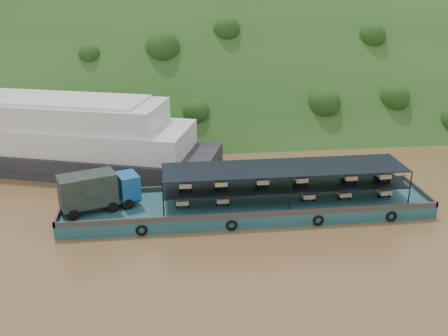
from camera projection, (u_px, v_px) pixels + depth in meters
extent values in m
plane|color=brown|center=(248.00, 208.00, 49.25)|extent=(160.00, 160.00, 0.00)
cube|color=#183914|center=(212.00, 114.00, 82.61)|extent=(140.00, 39.60, 39.60)
cube|color=#16414E|center=(247.00, 207.00, 48.17)|extent=(35.00, 7.00, 1.20)
cube|color=#592D19|center=(242.00, 185.00, 51.01)|extent=(35.00, 0.20, 0.50)
cube|color=#592D19|center=(254.00, 214.00, 44.71)|extent=(35.00, 0.20, 0.50)
cube|color=#592D19|center=(419.00, 190.00, 49.79)|extent=(0.20, 7.00, 0.50)
cube|color=#592D19|center=(61.00, 208.00, 45.94)|extent=(0.20, 7.00, 0.50)
torus|color=black|center=(142.00, 230.00, 43.79)|extent=(1.06, 0.26, 1.06)
torus|color=black|center=(232.00, 225.00, 44.67)|extent=(1.06, 0.26, 1.06)
torus|color=black|center=(318.00, 221.00, 45.56)|extent=(1.06, 0.26, 1.06)
torus|color=black|center=(391.00, 216.00, 46.33)|extent=(1.06, 0.26, 1.06)
cylinder|color=black|center=(73.00, 215.00, 44.06)|extent=(1.10, 0.70, 1.04)
cylinder|color=black|center=(69.00, 205.00, 45.88)|extent=(1.10, 0.70, 1.04)
cylinder|color=black|center=(113.00, 207.00, 45.55)|extent=(1.10, 0.70, 1.04)
cylinder|color=black|center=(107.00, 198.00, 47.36)|extent=(1.10, 0.70, 1.04)
cylinder|color=black|center=(128.00, 204.00, 46.16)|extent=(1.10, 0.70, 1.04)
cylinder|color=black|center=(122.00, 195.00, 47.97)|extent=(1.10, 0.70, 1.04)
cube|color=black|center=(101.00, 203.00, 46.05)|extent=(7.41, 4.55, 0.21)
cube|color=navy|center=(128.00, 186.00, 46.75)|extent=(2.51, 2.94, 2.28)
cube|color=black|center=(137.00, 180.00, 46.98)|extent=(0.77, 1.97, 0.93)
cube|color=black|center=(88.00, 190.00, 45.07)|extent=(5.53, 4.04, 2.91)
cube|color=black|center=(284.00, 184.00, 47.74)|extent=(23.00, 5.00, 0.12)
cube|color=black|center=(285.00, 168.00, 47.15)|extent=(23.00, 5.00, 0.08)
cylinder|color=black|center=(163.00, 200.00, 44.16)|extent=(0.12, 0.12, 3.30)
cylinder|color=black|center=(163.00, 179.00, 48.79)|extent=(0.12, 0.12, 3.30)
cylinder|color=black|center=(290.00, 194.00, 45.43)|extent=(0.12, 0.12, 3.30)
cylinder|color=black|center=(278.00, 174.00, 50.06)|extent=(0.12, 0.12, 3.30)
cylinder|color=black|center=(410.00, 188.00, 46.70)|extent=(0.12, 0.12, 3.30)
cylinder|color=black|center=(387.00, 169.00, 51.33)|extent=(0.12, 0.12, 3.30)
cylinder|color=black|center=(182.00, 197.00, 48.14)|extent=(0.12, 0.52, 0.52)
cylinder|color=black|center=(177.00, 206.00, 46.41)|extent=(0.14, 0.52, 0.52)
cylinder|color=black|center=(188.00, 205.00, 46.52)|extent=(0.14, 0.52, 0.52)
cube|color=beige|center=(182.00, 200.00, 46.67)|extent=(1.15, 1.50, 0.44)
cube|color=#AA0B1E|center=(182.00, 194.00, 47.67)|extent=(0.55, 0.80, 0.80)
cube|color=#AA0B1E|center=(182.00, 190.00, 47.31)|extent=(0.50, 0.10, 0.10)
cylinder|color=black|center=(220.00, 195.00, 48.55)|extent=(0.12, 0.52, 0.52)
cylinder|color=black|center=(217.00, 204.00, 46.83)|extent=(0.14, 0.52, 0.52)
cylinder|color=black|center=(228.00, 203.00, 46.94)|extent=(0.14, 0.52, 0.52)
cube|color=tan|center=(222.00, 198.00, 47.09)|extent=(1.15, 1.50, 0.44)
cube|color=#B32B0B|center=(221.00, 192.00, 48.09)|extent=(0.55, 0.80, 0.80)
cube|color=#B32B0B|center=(221.00, 188.00, 47.72)|extent=(0.50, 0.10, 0.10)
cylinder|color=black|center=(303.00, 191.00, 49.47)|extent=(0.12, 0.52, 0.52)
cylinder|color=black|center=(303.00, 199.00, 47.75)|extent=(0.14, 0.52, 0.52)
cylinder|color=black|center=(313.00, 199.00, 47.86)|extent=(0.14, 0.52, 0.52)
cube|color=beige|center=(307.00, 194.00, 48.00)|extent=(1.15, 1.50, 0.44)
cube|color=red|center=(304.00, 188.00, 49.01)|extent=(0.55, 0.80, 0.80)
cube|color=red|center=(305.00, 184.00, 48.64)|extent=(0.50, 0.10, 0.10)
cylinder|color=black|center=(338.00, 190.00, 49.87)|extent=(0.12, 0.52, 0.52)
cylinder|color=black|center=(339.00, 197.00, 48.15)|extent=(0.14, 0.52, 0.52)
cylinder|color=black|center=(349.00, 197.00, 48.26)|extent=(0.14, 0.52, 0.52)
cube|color=#C1B189|center=(343.00, 192.00, 48.40)|extent=(1.15, 1.50, 0.44)
cube|color=#B7170C|center=(340.00, 186.00, 49.40)|extent=(0.55, 0.80, 0.80)
cube|color=#B7170C|center=(341.00, 182.00, 49.04)|extent=(0.50, 0.10, 0.10)
cylinder|color=black|center=(377.00, 188.00, 50.32)|extent=(0.12, 0.52, 0.52)
cylinder|color=black|center=(380.00, 195.00, 48.59)|extent=(0.14, 0.52, 0.52)
cylinder|color=black|center=(389.00, 195.00, 48.70)|extent=(0.14, 0.52, 0.52)
cube|color=beige|center=(383.00, 190.00, 48.85)|extent=(1.15, 1.50, 0.44)
cube|color=red|center=(379.00, 184.00, 49.85)|extent=(0.55, 0.80, 0.80)
cube|color=red|center=(380.00, 180.00, 49.49)|extent=(0.50, 0.10, 0.10)
cylinder|color=black|center=(185.00, 181.00, 47.55)|extent=(0.12, 0.52, 0.52)
cylinder|color=black|center=(180.00, 188.00, 45.83)|extent=(0.14, 0.52, 0.52)
cylinder|color=black|center=(191.00, 188.00, 45.94)|extent=(0.14, 0.52, 0.52)
cube|color=beige|center=(185.00, 183.00, 46.09)|extent=(1.15, 1.50, 0.44)
cube|color=red|center=(185.00, 177.00, 47.09)|extent=(0.55, 0.80, 0.80)
cube|color=red|center=(185.00, 173.00, 46.72)|extent=(0.50, 0.10, 0.10)
cylinder|color=black|center=(219.00, 179.00, 47.92)|extent=(0.12, 0.52, 0.52)
cylinder|color=black|center=(215.00, 187.00, 46.19)|extent=(0.14, 0.52, 0.52)
cylinder|color=black|center=(226.00, 186.00, 46.30)|extent=(0.14, 0.52, 0.52)
cube|color=beige|center=(220.00, 182.00, 46.45)|extent=(1.15, 1.50, 0.44)
cube|color=navy|center=(219.00, 175.00, 47.45)|extent=(0.55, 0.80, 0.80)
cube|color=navy|center=(219.00, 171.00, 47.09)|extent=(0.50, 0.10, 0.10)
cylinder|color=black|center=(259.00, 177.00, 48.35)|extent=(0.12, 0.52, 0.52)
cylinder|color=black|center=(257.00, 185.00, 46.63)|extent=(0.14, 0.52, 0.52)
cylinder|color=black|center=(268.00, 184.00, 46.74)|extent=(0.14, 0.52, 0.52)
cube|color=#C5B28B|center=(262.00, 180.00, 46.89)|extent=(1.15, 1.50, 0.44)
cube|color=red|center=(260.00, 174.00, 47.89)|extent=(0.55, 0.80, 0.80)
cube|color=red|center=(260.00, 169.00, 47.52)|extent=(0.50, 0.10, 0.10)
cylinder|color=black|center=(296.00, 176.00, 48.77)|extent=(0.12, 0.52, 0.52)
cylinder|color=black|center=(296.00, 183.00, 47.04)|extent=(0.14, 0.52, 0.52)
cylinder|color=black|center=(306.00, 182.00, 47.15)|extent=(0.14, 0.52, 0.52)
cube|color=#BBB284|center=(301.00, 178.00, 47.30)|extent=(1.15, 1.50, 0.44)
cube|color=#C5B38B|center=(298.00, 172.00, 48.30)|extent=(0.55, 0.80, 0.80)
cube|color=#C5B38B|center=(298.00, 168.00, 47.94)|extent=(0.50, 0.10, 0.10)
cylinder|color=black|center=(344.00, 174.00, 49.30)|extent=(0.12, 0.52, 0.52)
cylinder|color=black|center=(345.00, 181.00, 47.57)|extent=(0.14, 0.52, 0.52)
cylinder|color=black|center=(355.00, 180.00, 47.68)|extent=(0.14, 0.52, 0.52)
cube|color=#C6AF8C|center=(349.00, 176.00, 47.83)|extent=(1.15, 1.50, 0.44)
cube|color=red|center=(345.00, 170.00, 48.83)|extent=(0.55, 0.80, 0.80)
cube|color=red|center=(346.00, 166.00, 48.47)|extent=(0.50, 0.10, 0.10)
cylinder|color=black|center=(376.00, 172.00, 49.67)|extent=(0.12, 0.52, 0.52)
cylinder|color=black|center=(379.00, 179.00, 47.95)|extent=(0.14, 0.52, 0.52)
cylinder|color=black|center=(389.00, 179.00, 48.06)|extent=(0.14, 0.52, 0.52)
cube|color=beige|center=(383.00, 174.00, 48.20)|extent=(1.15, 1.50, 0.44)
cube|color=beige|center=(378.00, 168.00, 49.20)|extent=(0.55, 0.80, 0.80)
cube|color=beige|center=(380.00, 164.00, 48.84)|extent=(0.50, 0.10, 0.10)
cube|color=black|center=(47.00, 155.00, 60.27)|extent=(42.45, 22.48, 2.48)
cube|color=silver|center=(44.00, 134.00, 59.30)|extent=(36.24, 19.60, 2.89)
cube|color=silver|center=(41.00, 111.00, 58.30)|extent=(30.03, 16.72, 2.68)
cube|color=silver|center=(40.00, 98.00, 57.77)|extent=(25.79, 14.47, 0.31)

